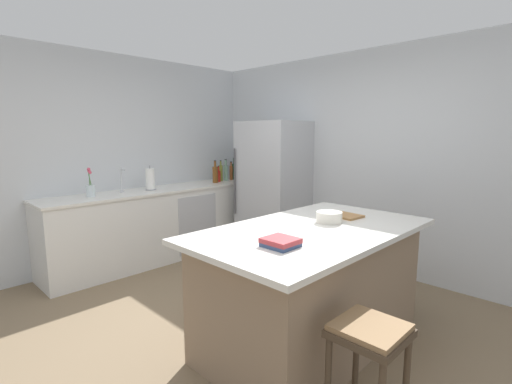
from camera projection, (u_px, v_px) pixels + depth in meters
ground_plane at (232, 335)px, 3.01m from camera, size 7.20×7.20×0.00m
wall_rear at (371, 162)px, 4.39m from camera, size 6.00×0.10×2.60m
wall_left at (97, 161)px, 4.50m from camera, size 0.10×6.00×2.60m
counter_run_left at (161, 223)px, 4.84m from camera, size 0.64×2.95×0.93m
kitchen_island at (311, 286)px, 2.85m from camera, size 1.10×1.92×0.93m
refrigerator at (273, 188)px, 5.03m from camera, size 0.84×0.71×1.79m
bar_stool at (369, 345)px, 1.95m from camera, size 0.36×0.36×0.64m
sink_faucet at (122, 180)px, 4.43m from camera, size 0.15×0.05×0.30m
flower_vase at (90, 189)px, 4.14m from camera, size 0.09×0.09×0.33m
paper_towel_roll at (150, 179)px, 4.64m from camera, size 0.14×0.14×0.31m
wine_bottle at (234, 171)px, 5.74m from camera, size 0.07×0.07×0.33m
vinegar_bottle at (231, 172)px, 5.66m from camera, size 0.05×0.05×0.28m
gin_bottle at (226, 172)px, 5.60m from camera, size 0.07×0.07×0.32m
olive_oil_bottle at (221, 173)px, 5.53m from camera, size 0.06×0.06×0.31m
hot_sauce_bottle at (219, 176)px, 5.44m from camera, size 0.06×0.06×0.24m
whiskey_bottle at (215, 174)px, 5.33m from camera, size 0.08×0.08×0.32m
cookbook_stack at (281, 242)px, 2.32m from camera, size 0.21×0.19×0.05m
mixing_bowl at (329, 217)px, 2.95m from camera, size 0.21×0.21×0.09m
cutting_board at (344, 215)px, 3.17m from camera, size 0.31×0.23×0.02m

